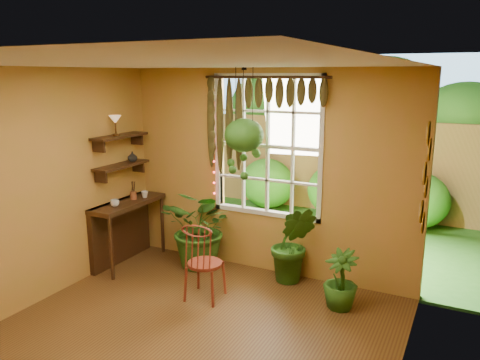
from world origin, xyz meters
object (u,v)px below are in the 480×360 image
object	(u,v)px
windsor_chair	(204,274)
potted_plant_left	(202,228)
potted_plant_mid	(293,244)
counter_ledge	(123,224)
hanging_basket	(244,137)

from	to	relation	value
windsor_chair	potted_plant_left	size ratio (longest dim) A/B	0.98
potted_plant_mid	counter_ledge	bearing A→B (deg)	-169.37
windsor_chair	hanging_basket	distance (m)	1.72
potted_plant_left	hanging_basket	distance (m)	1.46
windsor_chair	potted_plant_mid	distance (m)	1.21
potted_plant_mid	hanging_basket	bearing A→B (deg)	-165.12
potted_plant_mid	hanging_basket	distance (m)	1.49
potted_plant_left	potted_plant_mid	distance (m)	1.29
potted_plant_left	counter_ledge	bearing A→B (deg)	-162.97
potted_plant_left	hanging_basket	world-z (taller)	hanging_basket
hanging_basket	potted_plant_mid	bearing A→B (deg)	14.88
potted_plant_left	potted_plant_mid	world-z (taller)	potted_plant_left
counter_ledge	potted_plant_mid	distance (m)	2.42
windsor_chair	potted_plant_left	world-z (taller)	potted_plant_left
windsor_chair	potted_plant_left	xyz separation A→B (m)	(-0.52, 0.81, 0.24)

